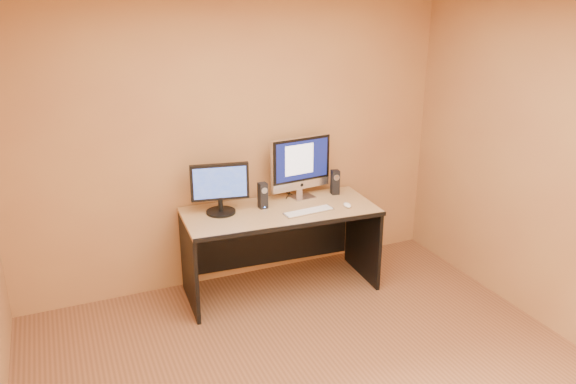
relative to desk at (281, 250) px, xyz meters
name	(u,v)px	position (x,y,z in m)	size (l,w,h in m)	color
walls	(344,223)	(-0.25, -1.57, 0.91)	(4.00, 4.00, 2.60)	#A87A43
desk	(281,250)	(0.00, 0.00, 0.00)	(1.68, 0.73, 0.78)	tan
imac	(302,168)	(0.31, 0.21, 0.68)	(0.60, 0.22, 0.58)	silver
second_monitor	(220,189)	(-0.50, 0.13, 0.61)	(0.50, 0.25, 0.44)	black
speaker_left	(263,196)	(-0.12, 0.10, 0.50)	(0.07, 0.08, 0.23)	black
speaker_right	(335,182)	(0.63, 0.18, 0.50)	(0.07, 0.08, 0.23)	black
keyboard	(309,211)	(0.20, -0.15, 0.40)	(0.45, 0.12, 0.02)	#B6B6BB
mouse	(347,205)	(0.57, -0.17, 0.41)	(0.06, 0.11, 0.04)	white
cable_a	(295,195)	(0.27, 0.27, 0.39)	(0.01, 0.01, 0.23)	black
cable_b	(288,195)	(0.20, 0.30, 0.39)	(0.01, 0.01, 0.19)	black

